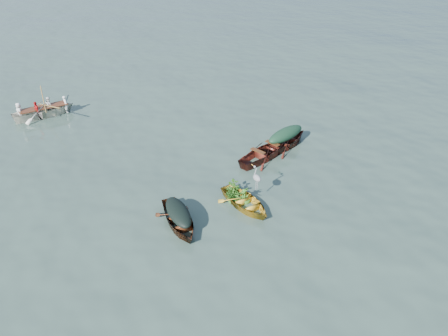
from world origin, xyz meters
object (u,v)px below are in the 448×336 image
object	(u,v)px
dark_covered_boat	(179,225)
green_tarp_boat	(285,147)
heron	(257,181)
open_wooden_boat	(265,158)
rowed_boat	(45,117)
yellow_dinghy	(245,207)

from	to	relation	value
dark_covered_boat	green_tarp_boat	world-z (taller)	green_tarp_boat
green_tarp_boat	heron	xyz separation A→B (m)	(-3.48, -2.78, 0.85)
open_wooden_boat	heron	world-z (taller)	heron
dark_covered_boat	rowed_boat	bearing A→B (deg)	107.43
heron	yellow_dinghy	bearing A→B (deg)	-174.81
dark_covered_boat	open_wooden_boat	size ratio (longest dim) A/B	0.82
heron	open_wooden_boat	bearing A→B (deg)	44.21
dark_covered_boat	green_tarp_boat	distance (m)	7.01
yellow_dinghy	green_tarp_boat	world-z (taller)	green_tarp_boat
dark_covered_boat	green_tarp_boat	bearing A→B (deg)	29.74
open_wooden_boat	heron	size ratio (longest dim) A/B	4.35
green_tarp_boat	dark_covered_boat	bearing A→B (deg)	97.37
green_tarp_boat	yellow_dinghy	bearing A→B (deg)	111.02
green_tarp_boat	rowed_boat	xyz separation A→B (m)	(-8.47, 9.04, 0.00)
green_tarp_boat	rowed_boat	world-z (taller)	rowed_boat
yellow_dinghy	dark_covered_boat	distance (m)	2.49
dark_covered_boat	yellow_dinghy	bearing A→B (deg)	1.81
heron	rowed_boat	bearing A→B (deg)	108.37
rowed_boat	heron	world-z (taller)	heron
open_wooden_boat	heron	distance (m)	3.35
yellow_dinghy	open_wooden_boat	world-z (taller)	open_wooden_boat
rowed_boat	yellow_dinghy	bearing A→B (deg)	-162.03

